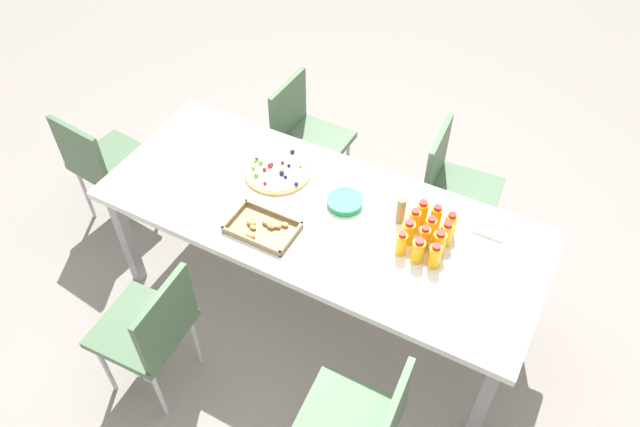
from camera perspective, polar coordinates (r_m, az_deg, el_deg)
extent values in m
plane|color=gray|center=(3.57, -0.06, -8.11)|extent=(12.00, 12.00, 0.00)
cube|color=white|center=(3.00, -0.07, -0.15)|extent=(2.22, 0.89, 0.04)
cube|color=#99999E|center=(3.36, 18.80, -6.58)|extent=(0.06, 0.06, 0.70)
cube|color=#99999E|center=(3.91, -10.93, 4.76)|extent=(0.06, 0.06, 0.70)
cube|color=#99999E|center=(2.94, 15.06, -16.78)|extent=(0.06, 0.06, 0.70)
cube|color=#99999E|center=(3.56, -17.71, -2.25)|extent=(0.06, 0.06, 0.70)
cube|color=#4C6B4C|center=(2.70, 2.49, -19.14)|extent=(0.43, 0.43, 0.04)
cube|color=#4C6B4C|center=(2.51, 6.75, -18.86)|extent=(0.05, 0.38, 0.38)
cylinder|color=silver|center=(3.01, 0.63, -17.39)|extent=(0.02, 0.02, 0.41)
cube|color=#4C6B4C|center=(3.60, 13.32, 1.92)|extent=(0.43, 0.43, 0.04)
cube|color=#4C6B4C|center=(3.49, 10.94, 5.03)|extent=(0.06, 0.38, 0.38)
cylinder|color=silver|center=(3.88, 15.57, 0.16)|extent=(0.02, 0.02, 0.41)
cylinder|color=silver|center=(3.65, 14.43, -3.16)|extent=(0.02, 0.02, 0.41)
cylinder|color=silver|center=(3.90, 11.07, 1.56)|extent=(0.02, 0.02, 0.41)
cylinder|color=silver|center=(3.68, 9.67, -1.65)|extent=(0.02, 0.02, 0.41)
cube|color=#4C6B4C|center=(3.05, -16.43, -10.28)|extent=(0.42, 0.42, 0.04)
cube|color=#4C6B4C|center=(2.81, -14.23, -9.66)|extent=(0.05, 0.38, 0.38)
cylinder|color=silver|center=(3.27, -19.47, -13.55)|extent=(0.02, 0.02, 0.41)
cylinder|color=silver|center=(3.38, -16.10, -9.49)|extent=(0.02, 0.02, 0.41)
cylinder|color=silver|center=(3.13, -14.87, -16.08)|extent=(0.02, 0.02, 0.41)
cylinder|color=silver|center=(3.24, -11.55, -11.71)|extent=(0.02, 0.02, 0.41)
cube|color=#4C6B4C|center=(3.91, -18.87, 4.74)|extent=(0.44, 0.44, 0.04)
cube|color=#4C6B4C|center=(3.73, -21.61, 5.28)|extent=(0.38, 0.07, 0.38)
cylinder|color=silver|center=(4.24, -17.96, 4.29)|extent=(0.02, 0.02, 0.41)
cylinder|color=silver|center=(4.04, -14.93, 2.64)|extent=(0.02, 0.02, 0.41)
cylinder|color=silver|center=(4.12, -21.13, 1.74)|extent=(0.02, 0.02, 0.41)
cylinder|color=silver|center=(3.91, -18.17, -0.09)|extent=(0.02, 0.02, 0.41)
cube|color=#4C6B4C|center=(3.84, -0.53, 6.75)|extent=(0.41, 0.41, 0.04)
cube|color=#4C6B4C|center=(3.80, -3.00, 9.83)|extent=(0.04, 0.38, 0.38)
cylinder|color=silver|center=(4.05, 2.60, 4.62)|extent=(0.02, 0.02, 0.41)
cylinder|color=silver|center=(3.84, 0.36, 1.85)|extent=(0.02, 0.02, 0.41)
cylinder|color=silver|center=(4.16, -1.31, 6.09)|extent=(0.02, 0.02, 0.41)
cylinder|color=silver|center=(3.96, -3.67, 3.46)|extent=(0.02, 0.02, 0.41)
cylinder|color=#F9AD14|center=(2.92, 12.14, -1.06)|extent=(0.06, 0.06, 0.12)
cylinder|color=red|center=(2.87, 12.35, -0.15)|extent=(0.04, 0.04, 0.02)
cylinder|color=#FAAD14|center=(2.93, 10.83, -0.39)|extent=(0.06, 0.06, 0.12)
cylinder|color=red|center=(2.89, 11.02, 0.54)|extent=(0.04, 0.04, 0.02)
cylinder|color=#FAAE14|center=(2.95, 9.55, 0.06)|extent=(0.06, 0.06, 0.12)
cylinder|color=red|center=(2.90, 9.71, 1.00)|extent=(0.04, 0.04, 0.02)
cylinder|color=#F9AC14|center=(2.87, 11.76, -1.91)|extent=(0.06, 0.06, 0.12)
cylinder|color=red|center=(2.82, 11.96, -0.99)|extent=(0.04, 0.04, 0.02)
cylinder|color=#FAAD14|center=(2.88, 10.28, -1.49)|extent=(0.05, 0.05, 0.12)
cylinder|color=red|center=(2.82, 10.46, -0.54)|extent=(0.04, 0.04, 0.02)
cylinder|color=#F9AD14|center=(2.90, 8.81, -0.78)|extent=(0.06, 0.06, 0.13)
cylinder|color=red|center=(2.85, 8.97, 0.18)|extent=(0.04, 0.04, 0.02)
cylinder|color=#FAAC14|center=(2.82, 11.08, -2.85)|extent=(0.06, 0.06, 0.13)
cylinder|color=red|center=(2.76, 11.29, -1.85)|extent=(0.04, 0.04, 0.02)
cylinder|color=#F9AE14|center=(2.83, 9.72, -2.40)|extent=(0.05, 0.05, 0.13)
cylinder|color=red|center=(2.77, 9.90, -1.40)|extent=(0.04, 0.04, 0.02)
cylinder|color=#FAAE14|center=(2.85, 8.28, -1.81)|extent=(0.06, 0.06, 0.12)
cylinder|color=red|center=(2.80, 8.42, -0.87)|extent=(0.04, 0.04, 0.02)
cylinder|color=#FAAC14|center=(2.77, 10.71, -3.99)|extent=(0.06, 0.06, 0.12)
cylinder|color=red|center=(2.72, 10.90, -3.08)|extent=(0.04, 0.04, 0.02)
cylinder|color=#F9AC14|center=(2.78, 9.19, -3.52)|extent=(0.06, 0.06, 0.12)
cylinder|color=red|center=(2.73, 9.35, -2.61)|extent=(0.04, 0.04, 0.02)
cylinder|color=#F9AD14|center=(2.80, 7.64, -2.87)|extent=(0.05, 0.05, 0.12)
cylinder|color=red|center=(2.75, 7.78, -1.95)|extent=(0.03, 0.03, 0.02)
cylinder|color=tan|center=(3.20, -4.01, 3.95)|extent=(0.35, 0.35, 0.02)
cylinder|color=white|center=(3.19, -4.02, 4.10)|extent=(0.33, 0.33, 0.01)
sphere|color=red|center=(3.10, -5.20, 2.85)|extent=(0.02, 0.02, 0.02)
sphere|color=#1E1947|center=(3.24, -6.00, 5.08)|extent=(0.02, 0.02, 0.02)
sphere|color=#66B238|center=(3.22, -5.60, 4.77)|extent=(0.03, 0.03, 0.03)
sphere|color=#1E1947|center=(3.19, -2.94, 4.52)|extent=(0.02, 0.02, 0.02)
sphere|color=#66B238|center=(3.19, -1.85, 4.45)|extent=(0.02, 0.02, 0.02)
sphere|color=#1E1947|center=(3.27, -2.61, 5.82)|extent=(0.03, 0.03, 0.03)
sphere|color=#1E1947|center=(3.13, -3.26, 3.45)|extent=(0.02, 0.02, 0.02)
sphere|color=#1E1947|center=(3.20, -4.60, 4.61)|extent=(0.02, 0.02, 0.02)
sphere|color=red|center=(3.18, -5.24, 4.13)|extent=(0.02, 0.02, 0.02)
sphere|color=#1E1947|center=(3.15, -3.63, 3.79)|extent=(0.03, 0.03, 0.03)
sphere|color=red|center=(3.20, -4.73, 4.51)|extent=(0.03, 0.03, 0.03)
sphere|color=red|center=(3.21, -3.55, 4.78)|extent=(0.02, 0.02, 0.02)
sphere|color=#66B238|center=(3.15, -6.01, 3.60)|extent=(0.03, 0.03, 0.03)
sphere|color=#66B238|center=(3.19, -6.29, 4.27)|extent=(0.02, 0.02, 0.02)
sphere|color=#1E1947|center=(3.09, -2.25, 2.79)|extent=(0.02, 0.02, 0.02)
sphere|color=#66B238|center=(3.24, -6.09, 4.93)|extent=(0.02, 0.02, 0.02)
sphere|color=#66B238|center=(3.16, -3.62, 3.97)|extent=(0.03, 0.03, 0.03)
cube|color=olive|center=(2.92, -5.41, -1.46)|extent=(0.33, 0.22, 0.01)
cube|color=olive|center=(2.97, -4.38, 0.01)|extent=(0.33, 0.01, 0.03)
cube|color=olive|center=(2.86, -6.51, -2.63)|extent=(0.33, 0.01, 0.03)
cube|color=olive|center=(2.85, -2.73, -2.41)|extent=(0.01, 0.22, 0.03)
cube|color=olive|center=(2.98, -8.01, -0.21)|extent=(0.01, 0.22, 0.03)
ellipsoid|color=tan|center=(2.91, -3.33, -1.05)|extent=(0.04, 0.03, 0.02)
ellipsoid|color=tan|center=(2.92, -6.30, -1.30)|extent=(0.03, 0.02, 0.02)
ellipsoid|color=tan|center=(2.91, -4.04, -1.16)|extent=(0.04, 0.03, 0.02)
ellipsoid|color=tan|center=(2.93, -5.06, -0.83)|extent=(0.04, 0.03, 0.03)
ellipsoid|color=tan|center=(2.91, -4.63, -1.17)|extent=(0.04, 0.03, 0.02)
ellipsoid|color=tan|center=(2.88, -6.55, -2.03)|extent=(0.05, 0.03, 0.03)
ellipsoid|color=tan|center=(2.93, -6.48, -0.84)|extent=(0.05, 0.03, 0.03)
ellipsoid|color=tan|center=(2.93, -4.67, -0.82)|extent=(0.04, 0.03, 0.02)
cylinder|color=#1E8C4C|center=(3.03, 2.34, 0.91)|extent=(0.18, 0.18, 0.00)
cylinder|color=#1E8C4C|center=(3.03, 2.35, 0.97)|extent=(0.18, 0.18, 0.00)
cylinder|color=#1E8C4C|center=(3.02, 2.35, 1.04)|extent=(0.18, 0.18, 0.00)
cylinder|color=#1E8C4C|center=(3.02, 2.35, 1.10)|extent=(0.18, 0.18, 0.00)
cylinder|color=#1E8C4C|center=(3.02, 2.35, 1.17)|extent=(0.18, 0.18, 0.00)
cylinder|color=#1E8C4C|center=(3.01, 2.36, 1.24)|extent=(0.18, 0.18, 0.00)
cylinder|color=#1E8C4C|center=(3.01, 2.36, 1.30)|extent=(0.18, 0.18, 0.00)
cube|color=white|center=(3.03, 15.85, -1.17)|extent=(0.15, 0.15, 0.02)
cylinder|color=#9E7A56|center=(2.92, 7.62, 0.28)|extent=(0.04, 0.04, 0.15)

